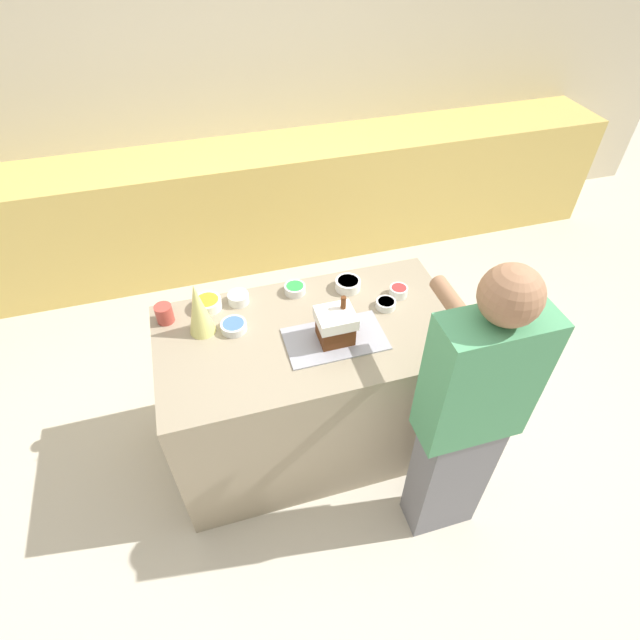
% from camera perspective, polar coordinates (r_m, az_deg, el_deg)
% --- Properties ---
extents(ground_plane, '(12.00, 12.00, 0.00)m').
position_cam_1_polar(ground_plane, '(3.08, -0.89, -13.16)').
color(ground_plane, beige).
extents(wall_back, '(8.00, 0.05, 2.60)m').
position_cam_1_polar(wall_back, '(4.11, -10.47, 25.03)').
color(wall_back, beige).
rests_on(wall_back, ground_plane).
extents(back_cabinet_block, '(6.00, 0.60, 0.93)m').
position_cam_1_polar(back_cabinet_block, '(4.16, -8.30, 12.78)').
color(back_cabinet_block, '#DBBC60').
rests_on(back_cabinet_block, ground_plane).
extents(kitchen_island, '(1.47, 0.79, 0.90)m').
position_cam_1_polar(kitchen_island, '(2.71, -0.99, -7.98)').
color(kitchen_island, gray).
rests_on(kitchen_island, ground_plane).
extents(baking_tray, '(0.47, 0.27, 0.01)m').
position_cam_1_polar(baking_tray, '(2.34, 1.73, -2.17)').
color(baking_tray, '#9E9EA8').
rests_on(baking_tray, kitchen_island).
extents(gingerbread_house, '(0.17, 0.16, 0.22)m').
position_cam_1_polar(gingerbread_house, '(2.27, 1.79, -0.59)').
color(gingerbread_house, '#5B2D14').
rests_on(gingerbread_house, baking_tray).
extents(decorative_tree, '(0.12, 0.12, 0.28)m').
position_cam_1_polar(decorative_tree, '(2.35, -13.73, 1.24)').
color(decorative_tree, '#DBD675').
rests_on(decorative_tree, kitchen_island).
extents(candy_bowl_beside_tree, '(0.13, 0.13, 0.05)m').
position_cam_1_polar(candy_bowl_beside_tree, '(2.60, 3.21, 4.13)').
color(candy_bowl_beside_tree, white).
rests_on(candy_bowl_beside_tree, kitchen_island).
extents(candy_bowl_far_left, '(0.09, 0.09, 0.05)m').
position_cam_1_polar(candy_bowl_far_left, '(2.58, 8.97, 3.30)').
color(candy_bowl_far_left, white).
rests_on(candy_bowl_far_left, kitchen_island).
extents(candy_bowl_behind_tray, '(0.10, 0.10, 0.04)m').
position_cam_1_polar(candy_bowl_behind_tray, '(2.51, 7.54, 1.85)').
color(candy_bowl_behind_tray, white).
rests_on(candy_bowl_behind_tray, kitchen_island).
extents(candy_bowl_far_right, '(0.11, 0.11, 0.04)m').
position_cam_1_polar(candy_bowl_far_right, '(2.57, -2.81, 3.61)').
color(candy_bowl_far_right, silver).
rests_on(candy_bowl_far_right, kitchen_island).
extents(candy_bowl_front_corner, '(0.12, 0.12, 0.04)m').
position_cam_1_polar(candy_bowl_front_corner, '(2.40, -9.84, -0.69)').
color(candy_bowl_front_corner, silver).
rests_on(candy_bowl_front_corner, kitchen_island).
extents(candy_bowl_near_tray_left, '(0.11, 0.11, 0.05)m').
position_cam_1_polar(candy_bowl_near_tray_left, '(2.54, -9.31, 2.52)').
color(candy_bowl_near_tray_left, silver).
rests_on(candy_bowl_near_tray_left, kitchen_island).
extents(candy_bowl_center_rear, '(0.14, 0.14, 0.05)m').
position_cam_1_polar(candy_bowl_center_rear, '(2.54, -12.71, 1.88)').
color(candy_bowl_center_rear, white).
rests_on(candy_bowl_center_rear, kitchen_island).
extents(mug, '(0.08, 0.08, 0.09)m').
position_cam_1_polar(mug, '(2.51, -17.36, 0.69)').
color(mug, '#B24238').
rests_on(mug, kitchen_island).
extents(person, '(0.43, 0.54, 1.64)m').
position_cam_1_polar(person, '(2.20, 16.43, -10.76)').
color(person, slate).
rests_on(person, ground_plane).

